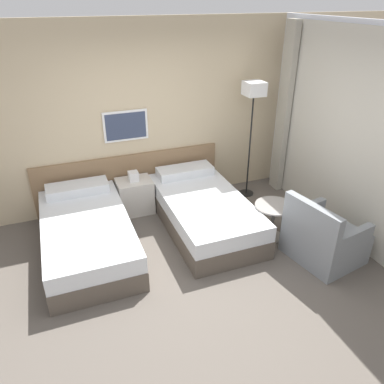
% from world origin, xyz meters
% --- Properties ---
extents(ground_plane, '(16.00, 16.00, 0.00)m').
position_xyz_m(ground_plane, '(0.00, 0.00, 0.00)').
color(ground_plane, '#5B544C').
extents(wall_headboard, '(10.00, 0.10, 2.70)m').
position_xyz_m(wall_headboard, '(-0.02, 2.02, 1.30)').
color(wall_headboard, '#C6B28E').
rests_on(wall_headboard, ground_plane).
extents(wall_window, '(0.21, 4.49, 2.70)m').
position_xyz_m(wall_window, '(2.20, -0.15, 1.34)').
color(wall_window, white).
rests_on(wall_window, ground_plane).
extents(bed_near_door, '(1.06, 2.01, 0.60)m').
position_xyz_m(bed_near_door, '(-1.14, 0.97, 0.25)').
color(bed_near_door, brown).
rests_on(bed_near_door, ground_plane).
extents(bed_near_window, '(1.06, 2.01, 0.60)m').
position_xyz_m(bed_near_window, '(0.46, 0.97, 0.25)').
color(bed_near_window, brown).
rests_on(bed_near_window, ground_plane).
extents(nightstand, '(0.51, 0.40, 0.66)m').
position_xyz_m(nightstand, '(-0.34, 1.71, 0.27)').
color(nightstand, beige).
rests_on(nightstand, ground_plane).
extents(floor_lamp, '(0.28, 0.28, 1.83)m').
position_xyz_m(floor_lamp, '(1.51, 1.60, 1.58)').
color(floor_lamp, black).
rests_on(floor_lamp, ground_plane).
extents(side_table, '(0.51, 0.51, 0.50)m').
position_xyz_m(side_table, '(1.22, 0.37, 0.35)').
color(side_table, gray).
rests_on(side_table, ground_plane).
extents(armchair, '(0.87, 0.93, 0.85)m').
position_xyz_m(armchair, '(1.56, -0.24, 0.27)').
color(armchair, gray).
rests_on(armchair, ground_plane).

